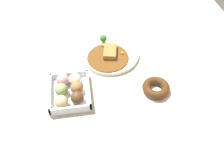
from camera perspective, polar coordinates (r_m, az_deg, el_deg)
ground_plane at (r=1.12m, az=-2.87°, el=2.31°), size 1.60×1.60×0.00m
curry_plate at (r=1.15m, az=-0.64°, el=5.05°), size 0.28×0.28×0.07m
donut_box at (r=0.99m, az=-10.25°, el=-3.86°), size 0.20×0.17×0.06m
chocolate_ring_donut at (r=1.01m, az=10.60°, el=-3.20°), size 0.12×0.12×0.04m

